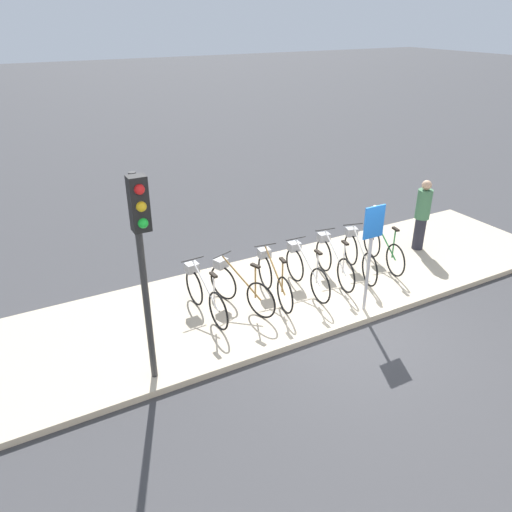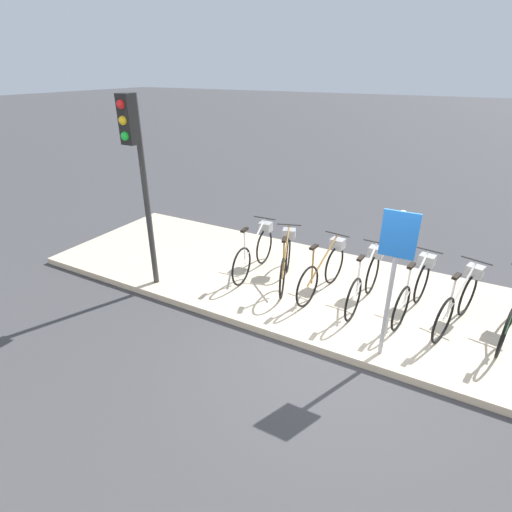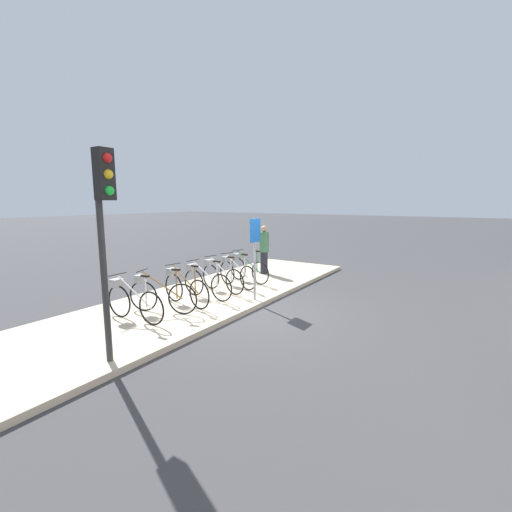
# 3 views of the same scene
# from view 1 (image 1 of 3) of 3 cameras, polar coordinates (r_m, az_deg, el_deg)

# --- Properties ---
(ground_plane) EXTENTS (120.00, 120.00, 0.00)m
(ground_plane) POSITION_cam_1_polar(r_m,az_deg,el_deg) (9.47, 10.53, -8.32)
(ground_plane) COLOR #38383A
(sidewalk) EXTENTS (12.61, 3.31, 0.12)m
(sidewalk) POSITION_cam_1_polar(r_m,az_deg,el_deg) (10.55, 5.00, -3.68)
(sidewalk) COLOR #B7A88E
(sidewalk) RESTS_ON ground_plane
(parked_bicycle_0) EXTENTS (0.46, 1.72, 1.05)m
(parked_bicycle_0) POSITION_cam_1_polar(r_m,az_deg,el_deg) (9.40, -6.03, -4.14)
(parked_bicycle_0) COLOR black
(parked_bicycle_0) RESTS_ON sidewalk
(parked_bicycle_1) EXTENTS (0.68, 1.64, 1.05)m
(parked_bicycle_1) POSITION_cam_1_polar(r_m,az_deg,el_deg) (9.58, -2.07, -3.36)
(parked_bicycle_1) COLOR black
(parked_bicycle_1) RESTS_ON sidewalk
(parked_bicycle_2) EXTENTS (0.46, 1.71, 1.05)m
(parked_bicycle_2) POSITION_cam_1_polar(r_m,az_deg,el_deg) (9.87, 1.94, -2.39)
(parked_bicycle_2) COLOR black
(parked_bicycle_2) RESTS_ON sidewalk
(parked_bicycle_3) EXTENTS (0.46, 1.72, 1.05)m
(parked_bicycle_3) POSITION_cam_1_polar(r_m,az_deg,el_deg) (10.21, 5.61, -1.49)
(parked_bicycle_3) COLOR black
(parked_bicycle_3) RESTS_ON sidewalk
(parked_bicycle_4) EXTENTS (0.46, 1.70, 1.05)m
(parked_bicycle_4) POSITION_cam_1_polar(r_m,az_deg,el_deg) (10.69, 8.75, -0.36)
(parked_bicycle_4) COLOR black
(parked_bicycle_4) RESTS_ON sidewalk
(parked_bicycle_5) EXTENTS (0.61, 1.67, 1.05)m
(parked_bicycle_5) POSITION_cam_1_polar(r_m,az_deg,el_deg) (11.04, 11.64, 0.30)
(parked_bicycle_5) COLOR black
(parked_bicycle_5) RESTS_ON sidewalk
(parked_bicycle_6) EXTENTS (0.50, 1.70, 1.05)m
(parked_bicycle_6) POSITION_cam_1_polar(r_m,az_deg,el_deg) (11.54, 14.15, 1.20)
(parked_bicycle_6) COLOR black
(parked_bicycle_6) RESTS_ON sidewalk
(pedestrian) EXTENTS (0.34, 0.34, 1.71)m
(pedestrian) POSITION_cam_1_polar(r_m,az_deg,el_deg) (12.40, 18.47, 4.63)
(pedestrian) COLOR #23232D
(pedestrian) RESTS_ON sidewalk
(traffic_light) EXTENTS (0.24, 0.40, 3.31)m
(traffic_light) POSITION_cam_1_polar(r_m,az_deg,el_deg) (6.92, -12.94, 1.73)
(traffic_light) COLOR #2D2D2D
(traffic_light) RESTS_ON sidewalk
(sign_post) EXTENTS (0.44, 0.07, 2.12)m
(sign_post) POSITION_cam_1_polar(r_m,az_deg,el_deg) (9.25, 13.08, 1.69)
(sign_post) COLOR #99999E
(sign_post) RESTS_ON sidewalk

